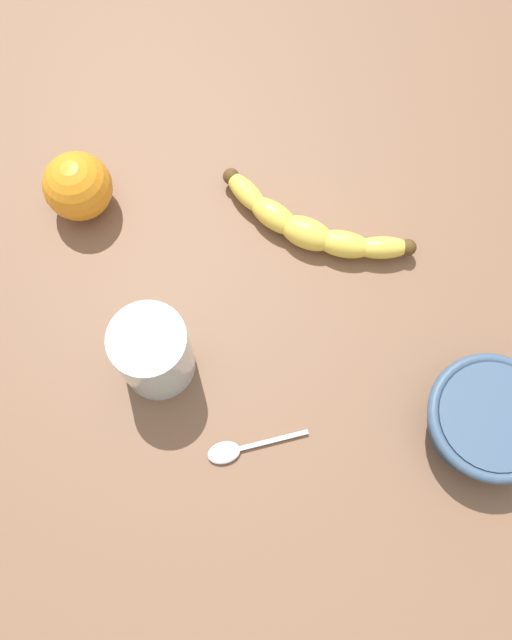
{
  "coord_description": "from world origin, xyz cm",
  "views": [
    {
      "loc": [
        -12.3,
        -25.63,
        74.68
      ],
      "look_at": [
        -4.75,
        -2.17,
        5.0
      ],
      "focal_mm": 36.77,
      "sensor_mm": 36.0,
      "label": 1
    }
  ],
  "objects_px": {
    "smoothie_glass": "(154,353)",
    "orange_fruit": "(78,186)",
    "ceramic_bowl": "(489,420)",
    "teaspoon": "(230,451)",
    "banana": "(310,227)"
  },
  "relations": [
    {
      "from": "banana",
      "to": "ceramic_bowl",
      "type": "distance_m",
      "value": 0.3
    },
    {
      "from": "banana",
      "to": "ceramic_bowl",
      "type": "relative_size",
      "value": 1.42
    },
    {
      "from": "banana",
      "to": "orange_fruit",
      "type": "xyz_separation_m",
      "value": [
        -0.25,
        0.12,
        0.02
      ]
    },
    {
      "from": "banana",
      "to": "orange_fruit",
      "type": "height_order",
      "value": "orange_fruit"
    },
    {
      "from": "ceramic_bowl",
      "to": "banana",
      "type": "bearing_deg",
      "value": 109.98
    },
    {
      "from": "smoothie_glass",
      "to": "teaspoon",
      "type": "xyz_separation_m",
      "value": [
        0.05,
        -0.12,
        -0.04
      ]
    },
    {
      "from": "smoothie_glass",
      "to": "teaspoon",
      "type": "relative_size",
      "value": 0.89
    },
    {
      "from": "orange_fruit",
      "to": "teaspoon",
      "type": "bearing_deg",
      "value": -76.88
    },
    {
      "from": "banana",
      "to": "orange_fruit",
      "type": "relative_size",
      "value": 2.38
    },
    {
      "from": "banana",
      "to": "ceramic_bowl",
      "type": "xyz_separation_m",
      "value": [
        0.1,
        -0.28,
        0.01
      ]
    },
    {
      "from": "ceramic_bowl",
      "to": "teaspoon",
      "type": "bearing_deg",
      "value": 168.26
    },
    {
      "from": "ceramic_bowl",
      "to": "teaspoon",
      "type": "relative_size",
      "value": 1.22
    },
    {
      "from": "orange_fruit",
      "to": "ceramic_bowl",
      "type": "bearing_deg",
      "value": -48.96
    },
    {
      "from": "ceramic_bowl",
      "to": "teaspoon",
      "type": "xyz_separation_m",
      "value": [
        -0.27,
        0.06,
        -0.03
      ]
    },
    {
      "from": "smoothie_glass",
      "to": "orange_fruit",
      "type": "relative_size",
      "value": 1.23
    }
  ]
}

